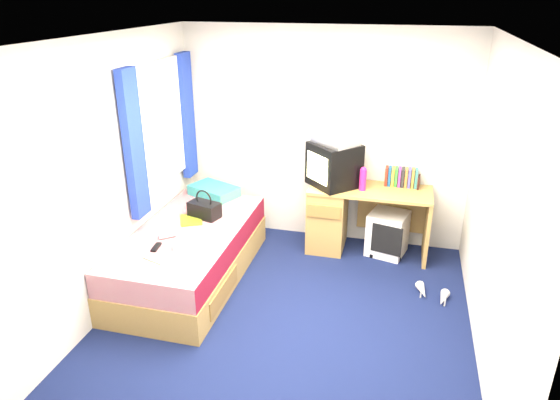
% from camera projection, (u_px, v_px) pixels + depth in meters
% --- Properties ---
extents(ground, '(3.40, 3.40, 0.00)m').
position_uv_depth(ground, '(287.00, 316.00, 4.50)').
color(ground, '#0C1438').
rests_on(ground, ground).
extents(room_shell, '(3.40, 3.40, 3.40)m').
position_uv_depth(room_shell, '(287.00, 164.00, 3.93)').
color(room_shell, white).
rests_on(room_shell, ground).
extents(bed, '(1.01, 2.00, 0.54)m').
position_uv_depth(bed, '(190.00, 254.00, 5.02)').
color(bed, '#B38D4A').
rests_on(bed, ground).
extents(pillow, '(0.62, 0.52, 0.12)m').
position_uv_depth(pillow, '(214.00, 191.00, 5.70)').
color(pillow, blue).
rests_on(pillow, bed).
extents(desk, '(1.30, 0.55, 0.75)m').
position_uv_depth(desk, '(343.00, 215.00, 5.55)').
color(desk, '#B38D4A').
rests_on(desk, ground).
extents(storage_cube, '(0.47, 0.47, 0.48)m').
position_uv_depth(storage_cube, '(387.00, 233.00, 5.50)').
color(storage_cube, white).
rests_on(storage_cube, ground).
extents(crt_tv, '(0.64, 0.64, 0.47)m').
position_uv_depth(crt_tv, '(334.00, 165.00, 5.36)').
color(crt_tv, black).
rests_on(crt_tv, desk).
extents(vcr, '(0.55, 0.53, 0.09)m').
position_uv_depth(vcr, '(335.00, 140.00, 5.25)').
color(vcr, silver).
rests_on(vcr, crt_tv).
extents(book_row, '(0.34, 0.13, 0.20)m').
position_uv_depth(book_row, '(401.00, 177.00, 5.39)').
color(book_row, maroon).
rests_on(book_row, desk).
extents(picture_frame, '(0.03, 0.12, 0.14)m').
position_uv_depth(picture_frame, '(419.00, 182.00, 5.34)').
color(picture_frame, black).
rests_on(picture_frame, desk).
extents(pink_water_bottle, '(0.09, 0.09, 0.23)m').
position_uv_depth(pink_water_bottle, '(363.00, 180.00, 5.27)').
color(pink_water_bottle, '#E22079').
rests_on(pink_water_bottle, desk).
extents(aerosol_can, '(0.05, 0.05, 0.18)m').
position_uv_depth(aerosol_can, '(356.00, 177.00, 5.42)').
color(aerosol_can, white).
rests_on(aerosol_can, desk).
extents(handbag, '(0.36, 0.26, 0.30)m').
position_uv_depth(handbag, '(204.00, 209.00, 5.15)').
color(handbag, black).
rests_on(handbag, bed).
extents(towel, '(0.31, 0.27, 0.09)m').
position_uv_depth(towel, '(191.00, 242.00, 4.57)').
color(towel, white).
rests_on(towel, bed).
extents(magazine, '(0.31, 0.34, 0.01)m').
position_uv_depth(magazine, '(191.00, 220.00, 5.10)').
color(magazine, '#D7FF1C').
rests_on(magazine, bed).
extents(water_bottle, '(0.20, 0.18, 0.07)m').
position_uv_depth(water_bottle, '(169.00, 234.00, 4.75)').
color(water_bottle, silver).
rests_on(water_bottle, bed).
extents(colour_swatch_fan, '(0.23, 0.13, 0.01)m').
position_uv_depth(colour_swatch_fan, '(154.00, 260.00, 4.35)').
color(colour_swatch_fan, gold).
rests_on(colour_swatch_fan, bed).
extents(remote_control, '(0.07, 0.16, 0.02)m').
position_uv_depth(remote_control, '(156.00, 247.00, 4.56)').
color(remote_control, black).
rests_on(remote_control, bed).
extents(window_assembly, '(0.11, 1.42, 1.40)m').
position_uv_depth(window_assembly, '(161.00, 128.00, 5.10)').
color(window_assembly, silver).
rests_on(window_assembly, room_shell).
extents(white_heels, '(0.33, 0.32, 0.09)m').
position_uv_depth(white_heels, '(433.00, 295.00, 4.75)').
color(white_heels, beige).
rests_on(white_heels, ground).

